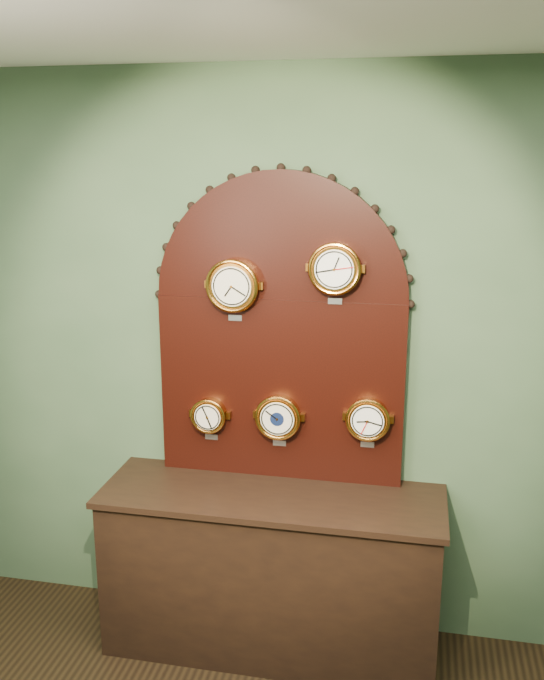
% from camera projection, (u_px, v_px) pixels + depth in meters
% --- Properties ---
extents(wall_back, '(4.00, 0.00, 4.00)m').
position_uv_depth(wall_back, '(282.00, 363.00, 3.55)').
color(wall_back, '#3D573B').
rests_on(wall_back, ground).
extents(shop_counter, '(1.60, 0.50, 0.80)m').
position_uv_depth(shop_counter, '(271.00, 574.00, 3.54)').
color(shop_counter, black).
rests_on(shop_counter, ground_plane).
extents(display_board, '(1.26, 0.06, 1.53)m').
position_uv_depth(display_board, '(280.00, 320.00, 3.45)').
color(display_board, black).
rests_on(display_board, shop_counter).
extents(roman_clock, '(0.25, 0.08, 0.30)m').
position_uv_depth(roman_clock, '(233.00, 286.00, 3.38)').
color(roman_clock, orange).
rests_on(roman_clock, display_board).
extents(arabic_clock, '(0.24, 0.08, 0.29)m').
position_uv_depth(arabic_clock, '(335.00, 269.00, 3.26)').
color(arabic_clock, orange).
rests_on(arabic_clock, display_board).
extents(hygrometer, '(0.18, 0.08, 0.23)m').
position_uv_depth(hygrometer, '(209.00, 415.00, 3.57)').
color(hygrometer, orange).
rests_on(hygrometer, display_board).
extents(barometer, '(0.23, 0.08, 0.28)m').
position_uv_depth(barometer, '(278.00, 417.00, 3.50)').
color(barometer, orange).
rests_on(barometer, display_board).
extents(tide_clock, '(0.21, 0.08, 0.26)m').
position_uv_depth(tide_clock, '(368.00, 419.00, 3.41)').
color(tide_clock, orange).
rests_on(tide_clock, display_board).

